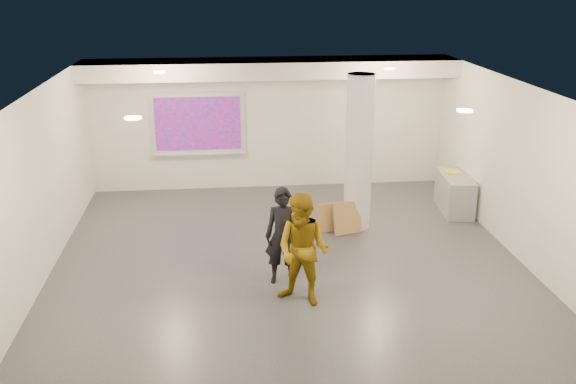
{
  "coord_description": "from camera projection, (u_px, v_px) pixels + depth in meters",
  "views": [
    {
      "loc": [
        -1.07,
        -9.73,
        4.74
      ],
      "look_at": [
        0.0,
        0.4,
        1.25
      ],
      "focal_mm": 40.0,
      "sensor_mm": 36.0,
      "label": 1
    }
  ],
  "objects": [
    {
      "name": "postit_pad",
      "position": [
        451.0,
        171.0,
        13.46
      ],
      "size": [
        0.26,
        0.34,
        0.03
      ],
      "primitive_type": "cube",
      "rotation": [
        0.0,
        0.0,
        -0.05
      ],
      "color": "yellow",
      "rests_on": "credenza"
    },
    {
      "name": "wall_back",
      "position": [
        269.0,
        123.0,
        14.55
      ],
      "size": [
        8.0,
        0.01,
        3.0
      ],
      "primitive_type": "cube",
      "color": "silver",
      "rests_on": "floor"
    },
    {
      "name": "credenza",
      "position": [
        455.0,
        193.0,
        13.37
      ],
      "size": [
        0.68,
        1.37,
        0.77
      ],
      "primitive_type": "cube",
      "rotation": [
        0.0,
        0.0,
        -0.1
      ],
      "color": "gray",
      "rests_on": "floor"
    },
    {
      "name": "wall_right",
      "position": [
        528.0,
        177.0,
        10.71
      ],
      "size": [
        0.01,
        9.0,
        3.0
      ],
      "primitive_type": "cube",
      "color": "silver",
      "rests_on": "floor"
    },
    {
      "name": "downlight_sw",
      "position": [
        133.0,
        118.0,
        8.2
      ],
      "size": [
        0.22,
        0.22,
        0.02
      ],
      "primitive_type": "cylinder",
      "color": "#F6D88A",
      "rests_on": "ceiling"
    },
    {
      "name": "column",
      "position": [
        359.0,
        153.0,
        12.16
      ],
      "size": [
        0.52,
        0.52,
        3.0
      ],
      "primitive_type": "cylinder",
      "color": "silver",
      "rests_on": "floor"
    },
    {
      "name": "downlight_ne",
      "position": [
        389.0,
        69.0,
        12.4
      ],
      "size": [
        0.22,
        0.22,
        0.02
      ],
      "primitive_type": "cylinder",
      "color": "#F6D88A",
      "rests_on": "ceiling"
    },
    {
      "name": "papers_stack",
      "position": [
        454.0,
        171.0,
        13.5
      ],
      "size": [
        0.25,
        0.32,
        0.02
      ],
      "primitive_type": "cube",
      "rotation": [
        0.0,
        0.0,
        -0.02
      ],
      "color": "silver",
      "rests_on": "credenza"
    },
    {
      "name": "wall_left",
      "position": [
        34.0,
        194.0,
        9.92
      ],
      "size": [
        0.01,
        9.0,
        3.0
      ],
      "primitive_type": "cube",
      "color": "silver",
      "rests_on": "floor"
    },
    {
      "name": "soffit_band",
      "position": [
        270.0,
        68.0,
        13.6
      ],
      "size": [
        8.0,
        1.1,
        0.36
      ],
      "primitive_type": "cube",
      "color": "silver",
      "rests_on": "ceiling"
    },
    {
      "name": "woman",
      "position": [
        283.0,
        236.0,
        10.13
      ],
      "size": [
        0.65,
        0.49,
        1.59
      ],
      "primitive_type": "imported",
      "rotation": [
        0.0,
        0.0,
        -0.2
      ],
      "color": "black",
      "rests_on": "floor"
    },
    {
      "name": "floor",
      "position": [
        290.0,
        270.0,
        10.8
      ],
      "size": [
        8.0,
        9.0,
        0.01
      ],
      "primitive_type": "cube",
      "color": "#34363C",
      "rests_on": "ground"
    },
    {
      "name": "man",
      "position": [
        303.0,
        250.0,
        9.47
      ],
      "size": [
        1.05,
        0.99,
        1.72
      ],
      "primitive_type": "imported",
      "rotation": [
        0.0,
        0.0,
        -0.54
      ],
      "color": "#956F0F",
      "rests_on": "floor"
    },
    {
      "name": "downlight_se",
      "position": [
        465.0,
        111.0,
        8.64
      ],
      "size": [
        0.22,
        0.22,
        0.02
      ],
      "primitive_type": "cylinder",
      "color": "#F6D88A",
      "rests_on": "ceiling"
    },
    {
      "name": "downlight_nw",
      "position": [
        159.0,
        72.0,
        11.97
      ],
      "size": [
        0.22,
        0.22,
        0.02
      ],
      "primitive_type": "cylinder",
      "color": "#F6D88A",
      "rests_on": "ceiling"
    },
    {
      "name": "wall_front",
      "position": [
        342.0,
        333.0,
        6.08
      ],
      "size": [
        8.0,
        0.01,
        3.0
      ],
      "primitive_type": "cube",
      "color": "silver",
      "rests_on": "floor"
    },
    {
      "name": "ceiling",
      "position": [
        291.0,
        93.0,
        9.83
      ],
      "size": [
        8.0,
        9.0,
        0.01
      ],
      "primitive_type": "cube",
      "color": "white",
      "rests_on": "floor"
    },
    {
      "name": "cardboard_back",
      "position": [
        330.0,
        217.0,
        12.33
      ],
      "size": [
        0.53,
        0.2,
        0.56
      ],
      "primitive_type": "cube",
      "rotation": [
        -0.12,
        0.0,
        0.18
      ],
      "color": "#9C7643",
      "rests_on": "floor"
    },
    {
      "name": "cardboard_front",
      "position": [
        347.0,
        218.0,
        12.22
      ],
      "size": [
        0.59,
        0.33,
        0.62
      ],
      "primitive_type": "cube",
      "rotation": [
        -0.19,
        0.0,
        0.3
      ],
      "color": "#9C7643",
      "rests_on": "floor"
    },
    {
      "name": "projection_screen",
      "position": [
        198.0,
        124.0,
        14.33
      ],
      "size": [
        2.1,
        0.13,
        1.42
      ],
      "color": "silver",
      "rests_on": "wall_back"
    }
  ]
}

